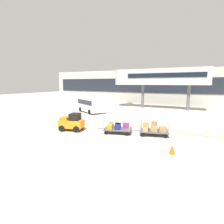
{
  "coord_description": "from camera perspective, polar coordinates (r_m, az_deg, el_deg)",
  "views": [
    {
      "loc": [
        7.23,
        -10.03,
        4.21
      ],
      "look_at": [
        -0.54,
        4.92,
        1.5
      ],
      "focal_mm": 28.92,
      "sensor_mm": 36.0,
      "label": 1
    }
  ],
  "objects": [
    {
      "name": "jet_bridge",
      "position": [
        31.0,
        13.4,
        10.63
      ],
      "size": [
        15.38,
        3.0,
        6.52
      ],
      "color": "#B7B7BC",
      "rests_on": "ground_plane"
    },
    {
      "name": "baggage_tug",
      "position": [
        16.49,
        -12.6,
        -3.2
      ],
      "size": [
        2.32,
        1.69,
        1.58
      ],
      "color": "orange",
      "rests_on": "ground_plane"
    },
    {
      "name": "ground_plane",
      "position": [
        13.06,
        -7.99,
        -9.76
      ],
      "size": [
        120.0,
        120.0,
        0.0
      ],
      "primitive_type": "plane",
      "color": "#B2ADA0"
    },
    {
      "name": "baggage_cart_lead",
      "position": [
        15.38,
        1.72,
        -4.9
      ],
      "size": [
        3.08,
        1.96,
        1.1
      ],
      "color": "#4C4C4F",
      "rests_on": "ground_plane"
    },
    {
      "name": "terminal_building",
      "position": [
        36.73,
        16.25,
        7.54
      ],
      "size": [
        51.89,
        2.51,
        6.84
      ],
      "color": "#BCB7AD",
      "rests_on": "ground_plane"
    },
    {
      "name": "baggage_cart_middle",
      "position": [
        15.08,
        12.98,
        -5.15
      ],
      "size": [
        3.08,
        1.96,
        1.11
      ],
      "color": "#4C4C4F",
      "rests_on": "ground_plane"
    },
    {
      "name": "apron_lead_line",
      "position": [
        17.34,
        12.65,
        -5.14
      ],
      "size": [
        17.01,
        1.98,
        0.01
      ],
      "primitive_type": "cube",
      "rotation": [
        0.0,
        0.0,
        -0.1
      ],
      "color": "yellow",
      "rests_on": "ground_plane"
    },
    {
      "name": "safety_cone_near",
      "position": [
        11.6,
        18.49,
        -11.18
      ],
      "size": [
        0.36,
        0.36,
        0.55
      ],
      "primitive_type": "cone",
      "color": "#EA590F",
      "rests_on": "ground_plane"
    },
    {
      "name": "shuttle_van",
      "position": [
        26.25,
        -6.87,
        2.55
      ],
      "size": [
        5.13,
        3.95,
        2.1
      ],
      "color": "silver",
      "rests_on": "ground_plane"
    }
  ]
}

